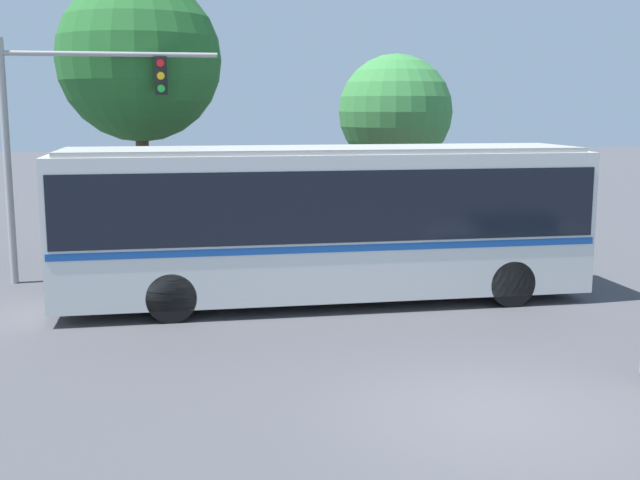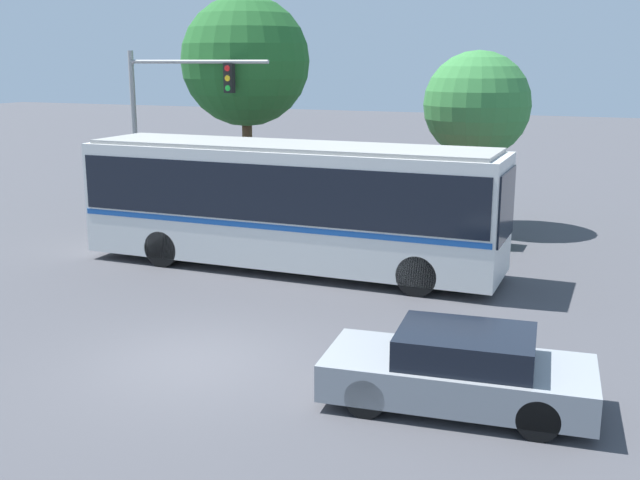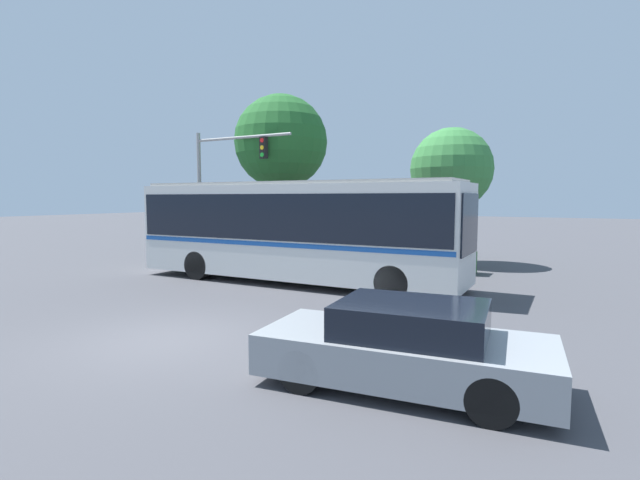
{
  "view_description": "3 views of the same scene",
  "coord_description": "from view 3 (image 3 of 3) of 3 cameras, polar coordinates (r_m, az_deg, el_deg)",
  "views": [
    {
      "loc": [
        -4.15,
        -9.9,
        4.21
      ],
      "look_at": [
        -1.56,
        4.89,
        1.69
      ],
      "focal_mm": 44.29,
      "sensor_mm": 36.0,
      "label": 1
    },
    {
      "loc": [
        7.33,
        -11.53,
        5.51
      ],
      "look_at": [
        -0.01,
        6.15,
        1.01
      ],
      "focal_mm": 43.08,
      "sensor_mm": 36.0,
      "label": 2
    },
    {
      "loc": [
        7.15,
        -6.61,
        2.84
      ],
      "look_at": [
        0.38,
        5.74,
        1.58
      ],
      "focal_mm": 26.35,
      "sensor_mm": 36.0,
      "label": 3
    }
  ],
  "objects": [
    {
      "name": "flowering_hedge",
      "position": [
        19.85,
        4.47,
        -1.18
      ],
      "size": [
        9.64,
        1.02,
        1.37
      ],
      "color": "#286028",
      "rests_on": "ground"
    },
    {
      "name": "city_bus",
      "position": [
        15.74,
        -3.08,
        1.74
      ],
      "size": [
        11.42,
        2.66,
        3.38
      ],
      "rotation": [
        0.0,
        0.0,
        0.01
      ],
      "color": "silver",
      "rests_on": "ground"
    },
    {
      "name": "traffic_light_pole",
      "position": [
        21.7,
        -12.02,
        7.72
      ],
      "size": [
        5.09,
        0.24,
        5.82
      ],
      "color": "gray",
      "rests_on": "ground"
    },
    {
      "name": "street_tree_left",
      "position": [
        22.55,
        -4.77,
        11.75
      ],
      "size": [
        4.36,
        4.36,
        7.65
      ],
      "color": "brown",
      "rests_on": "ground"
    },
    {
      "name": "street_tree_centre",
      "position": [
        21.04,
        15.68,
        8.29
      ],
      "size": [
        3.49,
        3.49,
        5.84
      ],
      "color": "brown",
      "rests_on": "ground"
    },
    {
      "name": "sedan_foreground",
      "position": [
        7.34,
        10.35,
        -12.63
      ],
      "size": [
        4.47,
        2.25,
        1.3
      ],
      "rotation": [
        0.0,
        0.0,
        3.24
      ],
      "color": "gray",
      "rests_on": "ground"
    },
    {
      "name": "ground_plane",
      "position": [
        10.14,
        -18.12,
        -11.43
      ],
      "size": [
        140.0,
        140.0,
        0.0
      ],
      "primitive_type": "plane",
      "color": "#444449"
    }
  ]
}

